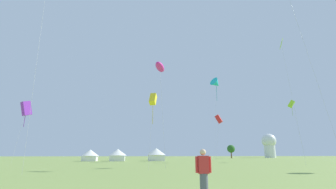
{
  "coord_description": "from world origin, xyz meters",
  "views": [
    {
      "loc": [
        -4.75,
        -2.5,
        1.55
      ],
      "look_at": [
        0.0,
        32.0,
        10.4
      ],
      "focal_mm": 25.21,
      "sensor_mm": 36.0,
      "label": 1
    }
  ],
  "objects_px": {
    "festival_tent_center": "(118,154)",
    "kite_purple_box": "(26,108)",
    "kite_lime_diamond": "(282,46)",
    "tree_distant_left": "(231,149)",
    "kite_magenta_parafoil": "(160,67)",
    "kite_lime_box": "(291,104)",
    "kite_cyan_delta": "(216,84)",
    "kite_red_box": "(219,119)",
    "kite_yellow_box": "(153,99)",
    "person_spectator": "(204,175)",
    "observatory_dome": "(269,144)",
    "festival_tent_right": "(90,155)",
    "festival_tent_left": "(156,154)"
  },
  "relations": [
    {
      "from": "festival_tent_center",
      "to": "kite_purple_box",
      "type": "bearing_deg",
      "value": -126.36
    },
    {
      "from": "kite_lime_diamond",
      "to": "tree_distant_left",
      "type": "xyz_separation_m",
      "value": [
        15.22,
        59.93,
        -14.74
      ]
    },
    {
      "from": "kite_magenta_parafoil",
      "to": "kite_lime_box",
      "type": "bearing_deg",
      "value": 31.42
    },
    {
      "from": "kite_cyan_delta",
      "to": "tree_distant_left",
      "type": "height_order",
      "value": "kite_cyan_delta"
    },
    {
      "from": "kite_red_box",
      "to": "kite_yellow_box",
      "type": "relative_size",
      "value": 1.15
    },
    {
      "from": "kite_cyan_delta",
      "to": "kite_lime_box",
      "type": "bearing_deg",
      "value": -32.58
    },
    {
      "from": "kite_magenta_parafoil",
      "to": "person_spectator",
      "type": "bearing_deg",
      "value": -91.13
    },
    {
      "from": "observatory_dome",
      "to": "tree_distant_left",
      "type": "relative_size",
      "value": 2.09
    },
    {
      "from": "kite_magenta_parafoil",
      "to": "kite_lime_box",
      "type": "height_order",
      "value": "kite_lime_box"
    },
    {
      "from": "kite_cyan_delta",
      "to": "observatory_dome",
      "type": "height_order",
      "value": "kite_cyan_delta"
    },
    {
      "from": "kite_lime_diamond",
      "to": "kite_cyan_delta",
      "type": "bearing_deg",
      "value": 96.49
    },
    {
      "from": "kite_magenta_parafoil",
      "to": "kite_purple_box",
      "type": "bearing_deg",
      "value": 148.32
    },
    {
      "from": "kite_purple_box",
      "to": "observatory_dome",
      "type": "relative_size",
      "value": 0.92
    },
    {
      "from": "kite_magenta_parafoil",
      "to": "festival_tent_right",
      "type": "bearing_deg",
      "value": 112.84
    },
    {
      "from": "festival_tent_right",
      "to": "kite_magenta_parafoil",
      "type": "bearing_deg",
      "value": -67.16
    },
    {
      "from": "festival_tent_center",
      "to": "tree_distant_left",
      "type": "distance_m",
      "value": 53.44
    },
    {
      "from": "festival_tent_left",
      "to": "tree_distant_left",
      "type": "xyz_separation_m",
      "value": [
        32.7,
        33.21,
        1.94
      ]
    },
    {
      "from": "kite_lime_diamond",
      "to": "kite_cyan_delta",
      "type": "distance_m",
      "value": 23.65
    },
    {
      "from": "person_spectator",
      "to": "festival_tent_center",
      "type": "bearing_deg",
      "value": 97.24
    },
    {
      "from": "observatory_dome",
      "to": "tree_distant_left",
      "type": "distance_m",
      "value": 26.11
    },
    {
      "from": "kite_lime_box",
      "to": "observatory_dome",
      "type": "relative_size",
      "value": 1.21
    },
    {
      "from": "tree_distant_left",
      "to": "kite_purple_box",
      "type": "bearing_deg",
      "value": -137.02
    },
    {
      "from": "kite_purple_box",
      "to": "person_spectator",
      "type": "xyz_separation_m",
      "value": [
        19.89,
        -31.67,
        -7.85
      ]
    },
    {
      "from": "kite_magenta_parafoil",
      "to": "kite_yellow_box",
      "type": "relative_size",
      "value": 1.54
    },
    {
      "from": "festival_tent_right",
      "to": "kite_lime_diamond",
      "type": "bearing_deg",
      "value": -39.1
    },
    {
      "from": "festival_tent_center",
      "to": "festival_tent_left",
      "type": "bearing_deg",
      "value": -0.0
    },
    {
      "from": "kite_purple_box",
      "to": "kite_lime_diamond",
      "type": "xyz_separation_m",
      "value": [
        40.13,
        -8.34,
        9.65
      ]
    },
    {
      "from": "kite_yellow_box",
      "to": "festival_tent_right",
      "type": "relative_size",
      "value": 2.03
    },
    {
      "from": "festival_tent_center",
      "to": "festival_tent_left",
      "type": "relative_size",
      "value": 0.92
    },
    {
      "from": "festival_tent_right",
      "to": "observatory_dome",
      "type": "bearing_deg",
      "value": 32.08
    },
    {
      "from": "kite_cyan_delta",
      "to": "festival_tent_center",
      "type": "distance_m",
      "value": 29.79
    },
    {
      "from": "kite_purple_box",
      "to": "kite_red_box",
      "type": "xyz_separation_m",
      "value": [
        34.21,
        5.84,
        -0.2
      ]
    },
    {
      "from": "kite_magenta_parafoil",
      "to": "person_spectator",
      "type": "xyz_separation_m",
      "value": [
        -0.38,
        -19.16,
        -11.24
      ]
    },
    {
      "from": "kite_purple_box",
      "to": "festival_tent_left",
      "type": "distance_m",
      "value": 30.0
    },
    {
      "from": "festival_tent_left",
      "to": "tree_distant_left",
      "type": "bearing_deg",
      "value": 45.44
    },
    {
      "from": "person_spectator",
      "to": "tree_distant_left",
      "type": "distance_m",
      "value": 90.53
    },
    {
      "from": "kite_red_box",
      "to": "tree_distant_left",
      "type": "height_order",
      "value": "kite_red_box"
    },
    {
      "from": "kite_red_box",
      "to": "observatory_dome",
      "type": "relative_size",
      "value": 0.87
    },
    {
      "from": "tree_distant_left",
      "to": "festival_tent_right",
      "type": "bearing_deg",
      "value": -145.38
    },
    {
      "from": "observatory_dome",
      "to": "kite_yellow_box",
      "type": "bearing_deg",
      "value": -127.35
    },
    {
      "from": "kite_yellow_box",
      "to": "festival_tent_left",
      "type": "distance_m",
      "value": 33.66
    },
    {
      "from": "festival_tent_left",
      "to": "kite_lime_box",
      "type": "bearing_deg",
      "value": -22.81
    },
    {
      "from": "kite_red_box",
      "to": "person_spectator",
      "type": "xyz_separation_m",
      "value": [
        -14.33,
        -37.51,
        -7.65
      ]
    },
    {
      "from": "kite_yellow_box",
      "to": "observatory_dome",
      "type": "height_order",
      "value": "observatory_dome"
    },
    {
      "from": "festival_tent_right",
      "to": "observatory_dome",
      "type": "relative_size",
      "value": 0.37
    },
    {
      "from": "kite_magenta_parafoil",
      "to": "kite_cyan_delta",
      "type": "height_order",
      "value": "kite_cyan_delta"
    },
    {
      "from": "festival_tent_left",
      "to": "kite_purple_box",
      "type": "bearing_deg",
      "value": -140.95
    },
    {
      "from": "kite_lime_diamond",
      "to": "tree_distant_left",
      "type": "distance_m",
      "value": 63.56
    },
    {
      "from": "festival_tent_center",
      "to": "festival_tent_left",
      "type": "height_order",
      "value": "festival_tent_left"
    },
    {
      "from": "kite_magenta_parafoil",
      "to": "tree_distant_left",
      "type": "height_order",
      "value": "kite_magenta_parafoil"
    }
  ]
}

